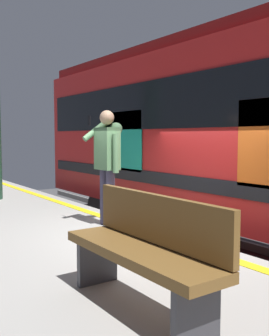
% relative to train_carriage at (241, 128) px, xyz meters
% --- Properties ---
extents(ground_plane, '(25.04, 25.04, 0.00)m').
position_rel_train_carriage_xyz_m(ground_plane, '(-0.60, 2.34, -2.57)').
color(ground_plane, '#3D3D3F').
extents(platform, '(16.60, 4.25, 1.05)m').
position_rel_train_carriage_xyz_m(platform, '(-0.60, 4.47, -2.05)').
color(platform, gray).
rests_on(platform, ground).
extents(safety_line, '(16.27, 0.16, 0.01)m').
position_rel_train_carriage_xyz_m(safety_line, '(-0.60, 2.64, -1.52)').
color(safety_line, yellow).
rests_on(safety_line, platform).
extents(track_rail_near, '(21.58, 0.08, 0.16)m').
position_rel_train_carriage_xyz_m(track_rail_near, '(-0.60, 0.71, -2.49)').
color(track_rail_near, slate).
rests_on(track_rail_near, ground).
extents(train_carriage, '(10.86, 2.96, 4.07)m').
position_rel_train_carriage_xyz_m(train_carriage, '(0.00, 0.00, 0.00)').
color(train_carriage, red).
rests_on(train_carriage, ground).
extents(passenger, '(0.57, 0.55, 1.76)m').
position_rel_train_carriage_xyz_m(passenger, '(0.15, 2.88, -0.49)').
color(passenger, '#383347').
rests_on(passenger, platform).
extents(handbag, '(0.40, 0.36, 0.41)m').
position_rel_train_carriage_xyz_m(handbag, '(-0.32, 2.84, -1.33)').
color(handbag, '#59331E').
rests_on(handbag, platform).
extents(bench, '(1.65, 0.44, 0.90)m').
position_rel_train_carriage_xyz_m(bench, '(-2.53, 4.15, -1.04)').
color(bench, brown).
rests_on(bench, platform).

